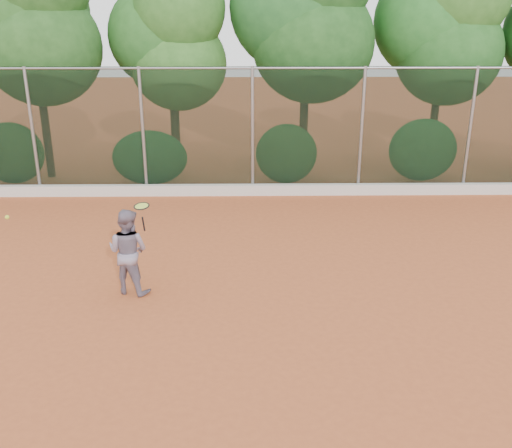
{
  "coord_description": "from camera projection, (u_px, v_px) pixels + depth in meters",
  "views": [
    {
      "loc": [
        -0.15,
        -8.55,
        4.74
      ],
      "look_at": [
        0.0,
        1.0,
        1.25
      ],
      "focal_mm": 40.0,
      "sensor_mm": 36.0,
      "label": 1
    }
  ],
  "objects": [
    {
      "name": "tennis_player",
      "position": [
        128.0,
        251.0,
        10.17
      ],
      "size": [
        0.92,
        0.82,
        1.58
      ],
      "primitive_type": "imported",
      "rotation": [
        0.0,
        0.0,
        2.8
      ],
      "color": "slate",
      "rests_on": "ground"
    },
    {
      "name": "tennis_ball_in_flight",
      "position": [
        7.0,
        217.0,
        9.77
      ],
      "size": [
        0.07,
        0.07,
        0.07
      ],
      "color": "#CDE433",
      "rests_on": "ground"
    },
    {
      "name": "concrete_curb",
      "position": [
        253.0,
        190.0,
        16.01
      ],
      "size": [
        24.0,
        0.2,
        0.3
      ],
      "primitive_type": "cube",
      "color": "beige",
      "rests_on": "ground"
    },
    {
      "name": "ground",
      "position": [
        257.0,
        313.0,
        9.66
      ],
      "size": [
        80.0,
        80.0,
        0.0
      ],
      "primitive_type": "plane",
      "color": "#B15229",
      "rests_on": "ground"
    },
    {
      "name": "chainlink_fence",
      "position": [
        253.0,
        128.0,
        15.59
      ],
      "size": [
        24.09,
        0.09,
        3.5
      ],
      "color": "black",
      "rests_on": "ground"
    },
    {
      "name": "tennis_racket",
      "position": [
        142.0,
        208.0,
        9.83
      ],
      "size": [
        0.35,
        0.35,
        0.53
      ],
      "color": "black",
      "rests_on": "ground"
    },
    {
      "name": "foliage_backdrop",
      "position": [
        233.0,
        28.0,
        16.57
      ],
      "size": [
        23.7,
        3.63,
        7.55
      ],
      "color": "#422E19",
      "rests_on": "ground"
    }
  ]
}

